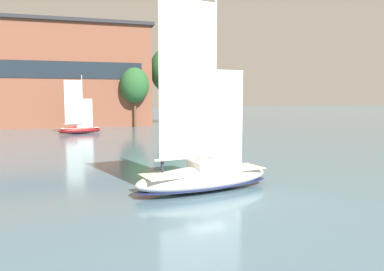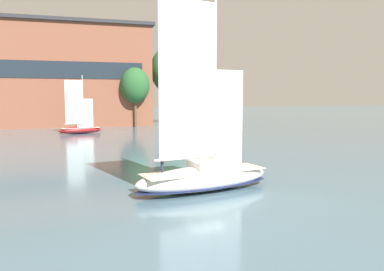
% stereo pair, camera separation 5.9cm
% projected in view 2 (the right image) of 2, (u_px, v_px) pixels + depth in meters
% --- Properties ---
extents(ground_plane, '(400.00, 400.00, 0.00)m').
position_uv_depth(ground_plane, '(204.00, 190.00, 25.88)').
color(ground_plane, slate).
extents(waterfront_building, '(45.25, 15.75, 21.99)m').
position_uv_depth(waterfront_building, '(45.00, 75.00, 80.46)').
color(waterfront_building, brown).
rests_on(waterfront_building, ground).
extents(tree_shore_left, '(6.04, 6.04, 12.43)m').
position_uv_depth(tree_shore_left, '(135.00, 85.00, 78.21)').
color(tree_shore_left, brown).
rests_on(tree_shore_left, ground).
extents(tree_shore_center, '(8.64, 8.64, 17.78)m').
position_uv_depth(tree_shore_center, '(169.00, 70.00, 86.50)').
color(tree_shore_center, brown).
rests_on(tree_shore_center, ground).
extents(sailboat_main, '(10.52, 4.81, 13.96)m').
position_uv_depth(sailboat_main, '(205.00, 175.00, 25.78)').
color(sailboat_main, white).
rests_on(sailboat_main, ground).
extents(sailboat_moored_near_marina, '(7.61, 3.85, 10.09)m').
position_uv_depth(sailboat_moored_near_marina, '(80.00, 129.00, 64.92)').
color(sailboat_moored_near_marina, maroon).
rests_on(sailboat_moored_near_marina, ground).
extents(sailboat_moored_mid_channel, '(4.96, 7.41, 9.97)m').
position_uv_depth(sailboat_moored_mid_channel, '(203.00, 133.00, 59.68)').
color(sailboat_moored_mid_channel, '#194C47').
rests_on(sailboat_moored_mid_channel, ground).
extents(channel_buoy, '(1.14, 1.14, 2.06)m').
position_uv_depth(channel_buoy, '(200.00, 144.00, 44.26)').
color(channel_buoy, green).
rests_on(channel_buoy, ground).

